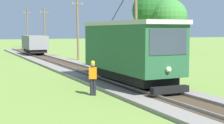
{
  "coord_description": "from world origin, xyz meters",
  "views": [
    {
      "loc": [
        -9.14,
        1.89,
        3.32
      ],
      "look_at": [
        0.08,
        22.02,
        1.24
      ],
      "focal_mm": 54.49,
      "sensor_mm": 36.0,
      "label": 1
    }
  ],
  "objects_px": {
    "utility_pole_distant": "(45,29)",
    "second_worker": "(93,76)",
    "utility_pole_mid": "(136,18)",
    "utility_pole_far": "(78,27)",
    "freight_car": "(35,44)",
    "red_tram": "(129,50)",
    "utility_pole_horizon": "(27,27)",
    "tree_left_near": "(152,11)",
    "tree_right_far": "(170,17)"
  },
  "relations": [
    {
      "from": "utility_pole_distant",
      "to": "second_worker",
      "type": "bearing_deg",
      "value": -99.7
    },
    {
      "from": "utility_pole_mid",
      "to": "utility_pole_far",
      "type": "distance_m",
      "value": 13.62
    },
    {
      "from": "second_worker",
      "to": "freight_car",
      "type": "bearing_deg",
      "value": -157.18
    },
    {
      "from": "red_tram",
      "to": "utility_pole_horizon",
      "type": "xyz_separation_m",
      "value": [
        3.26,
        48.47,
        1.68
      ]
    },
    {
      "from": "utility_pole_far",
      "to": "second_worker",
      "type": "relative_size",
      "value": 3.97
    },
    {
      "from": "tree_left_near",
      "to": "tree_right_far",
      "type": "height_order",
      "value": "tree_left_near"
    },
    {
      "from": "freight_car",
      "to": "utility_pole_distant",
      "type": "relative_size",
      "value": 0.76
    },
    {
      "from": "red_tram",
      "to": "tree_left_near",
      "type": "relative_size",
      "value": 0.93
    },
    {
      "from": "utility_pole_far",
      "to": "utility_pole_mid",
      "type": "bearing_deg",
      "value": -90.0
    },
    {
      "from": "utility_pole_distant",
      "to": "tree_right_far",
      "type": "relative_size",
      "value": 0.89
    },
    {
      "from": "red_tram",
      "to": "second_worker",
      "type": "bearing_deg",
      "value": -151.25
    },
    {
      "from": "utility_pole_distant",
      "to": "second_worker",
      "type": "distance_m",
      "value": 36.72
    },
    {
      "from": "freight_car",
      "to": "tree_left_near",
      "type": "height_order",
      "value": "tree_left_near"
    },
    {
      "from": "red_tram",
      "to": "utility_pole_mid",
      "type": "xyz_separation_m",
      "value": [
        3.26,
        5.2,
        2.02
      ]
    },
    {
      "from": "utility_pole_far",
      "to": "utility_pole_horizon",
      "type": "relative_size",
      "value": 0.94
    },
    {
      "from": "red_tram",
      "to": "tree_left_near",
      "type": "bearing_deg",
      "value": 56.25
    },
    {
      "from": "red_tram",
      "to": "utility_pole_far",
      "type": "xyz_separation_m",
      "value": [
        3.26,
        18.81,
        1.45
      ]
    },
    {
      "from": "tree_right_far",
      "to": "freight_car",
      "type": "bearing_deg",
      "value": 169.37
    },
    {
      "from": "second_worker",
      "to": "utility_pole_mid",
      "type": "bearing_deg",
      "value": 166.54
    },
    {
      "from": "utility_pole_far",
      "to": "second_worker",
      "type": "bearing_deg",
      "value": -106.83
    },
    {
      "from": "red_tram",
      "to": "second_worker",
      "type": "xyz_separation_m",
      "value": [
        -2.92,
        -1.6,
        -1.21
      ]
    },
    {
      "from": "utility_pole_horizon",
      "to": "tree_left_near",
      "type": "distance_m",
      "value": 26.69
    },
    {
      "from": "utility_pole_mid",
      "to": "utility_pole_horizon",
      "type": "height_order",
      "value": "utility_pole_mid"
    },
    {
      "from": "utility_pole_mid",
      "to": "utility_pole_distant",
      "type": "height_order",
      "value": "utility_pole_mid"
    },
    {
      "from": "utility_pole_far",
      "to": "tree_right_far",
      "type": "height_order",
      "value": "tree_right_far"
    },
    {
      "from": "freight_car",
      "to": "utility_pole_far",
      "type": "height_order",
      "value": "utility_pole_far"
    },
    {
      "from": "red_tram",
      "to": "freight_car",
      "type": "xyz_separation_m",
      "value": [
        -0.0,
        26.34,
        -0.64
      ]
    },
    {
      "from": "utility_pole_distant",
      "to": "tree_right_far",
      "type": "distance_m",
      "value": 19.06
    },
    {
      "from": "freight_car",
      "to": "tree_right_far",
      "type": "distance_m",
      "value": 18.96
    },
    {
      "from": "utility_pole_distant",
      "to": "second_worker",
      "type": "relative_size",
      "value": 3.84
    },
    {
      "from": "red_tram",
      "to": "utility_pole_horizon",
      "type": "distance_m",
      "value": 48.61
    },
    {
      "from": "utility_pole_mid",
      "to": "utility_pole_distant",
      "type": "distance_m",
      "value": 29.31
    },
    {
      "from": "utility_pole_far",
      "to": "second_worker",
      "type": "height_order",
      "value": "utility_pole_far"
    },
    {
      "from": "second_worker",
      "to": "tree_right_far",
      "type": "bearing_deg",
      "value": 167.9
    },
    {
      "from": "utility_pole_distant",
      "to": "utility_pole_horizon",
      "type": "xyz_separation_m",
      "value": [
        0.0,
        13.97,
        0.35
      ]
    },
    {
      "from": "tree_right_far",
      "to": "utility_pole_distant",
      "type": "bearing_deg",
      "value": 142.33
    },
    {
      "from": "freight_car",
      "to": "tree_right_far",
      "type": "height_order",
      "value": "tree_right_far"
    },
    {
      "from": "utility_pole_horizon",
      "to": "second_worker",
      "type": "relative_size",
      "value": 4.24
    },
    {
      "from": "freight_car",
      "to": "tree_right_far",
      "type": "relative_size",
      "value": 0.68
    },
    {
      "from": "utility_pole_mid",
      "to": "tree_left_near",
      "type": "bearing_deg",
      "value": 55.84
    },
    {
      "from": "utility_pole_mid",
      "to": "second_worker",
      "type": "distance_m",
      "value": 9.73
    },
    {
      "from": "utility_pole_mid",
      "to": "tree_left_near",
      "type": "xyz_separation_m",
      "value": [
        14.04,
        20.69,
        1.99
      ]
    },
    {
      "from": "second_worker",
      "to": "utility_pole_distant",
      "type": "bearing_deg",
      "value": -160.93
    },
    {
      "from": "tree_left_near",
      "to": "red_tram",
      "type": "bearing_deg",
      "value": -123.75
    },
    {
      "from": "utility_pole_mid",
      "to": "second_worker",
      "type": "height_order",
      "value": "utility_pole_mid"
    },
    {
      "from": "tree_left_near",
      "to": "utility_pole_distant",
      "type": "bearing_deg",
      "value": 148.47
    },
    {
      "from": "utility_pole_distant",
      "to": "utility_pole_horizon",
      "type": "distance_m",
      "value": 13.97
    },
    {
      "from": "freight_car",
      "to": "second_worker",
      "type": "distance_m",
      "value": 28.09
    },
    {
      "from": "utility_pole_horizon",
      "to": "tree_left_near",
      "type": "bearing_deg",
      "value": -58.13
    },
    {
      "from": "utility_pole_distant",
      "to": "utility_pole_mid",
      "type": "bearing_deg",
      "value": -90.0
    }
  ]
}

